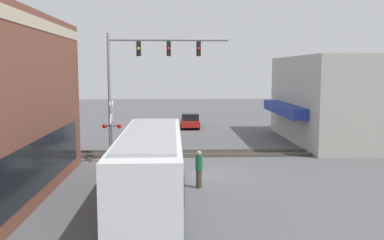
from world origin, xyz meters
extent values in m
plane|color=#565659|center=(0.00, 0.00, 0.00)|extent=(120.00, 120.00, 0.00)
cube|color=beige|center=(-4.14, 7.65, 7.65)|extent=(15.12, 0.36, 0.50)
cube|color=black|center=(-4.14, 7.55, 1.70)|extent=(12.53, 0.12, 2.20)
cube|color=#B2ADA3|center=(10.78, -11.72, 3.36)|extent=(13.52, 8.43, 6.73)
cube|color=navy|center=(10.78, -6.95, 2.60)|extent=(9.46, 1.20, 0.80)
cube|color=white|center=(-4.69, 2.80, 1.70)|extent=(11.33, 2.55, 2.55)
cube|color=black|center=(-4.69, 2.80, 2.09)|extent=(11.11, 2.59, 1.07)
cube|color=#194CA5|center=(-4.69, 2.80, 0.59)|extent=(11.11, 2.58, 0.24)
cube|color=#A5A8AA|center=(-4.69, 2.80, 3.04)|extent=(9.63, 2.17, 0.12)
cylinder|color=black|center=(-1.23, 2.80, 0.50)|extent=(1.00, 2.57, 1.00)
cylinder|color=black|center=(-8.56, 2.80, 0.50)|extent=(1.00, 2.57, 1.00)
cylinder|color=gray|center=(4.31, 5.82, 3.97)|extent=(0.20, 0.20, 7.94)
cylinder|color=gray|center=(4.31, 2.09, 7.54)|extent=(0.16, 7.45, 0.16)
cube|color=black|center=(4.31, 3.95, 6.99)|extent=(0.30, 0.27, 0.90)
sphere|color=yellow|center=(4.14, 3.95, 6.99)|extent=(0.20, 0.20, 0.20)
cube|color=black|center=(4.31, 2.09, 6.99)|extent=(0.30, 0.27, 0.90)
sphere|color=red|center=(4.14, 2.09, 6.99)|extent=(0.20, 0.20, 0.20)
cube|color=black|center=(4.31, 0.23, 6.99)|extent=(0.30, 0.27, 0.90)
sphere|color=red|center=(4.14, 0.23, 6.99)|extent=(0.20, 0.20, 0.20)
cylinder|color=gray|center=(3.25, 5.55, 1.80)|extent=(0.14, 0.14, 3.60)
cube|color=white|center=(3.25, 5.55, 3.10)|extent=(1.41, 0.06, 1.41)
cube|color=white|center=(3.25, 5.55, 3.10)|extent=(1.41, 0.06, 1.41)
cylinder|color=#38383A|center=(3.25, 5.55, 2.30)|extent=(0.08, 0.90, 0.08)
sphere|color=red|center=(3.20, 5.10, 2.30)|extent=(0.28, 0.28, 0.28)
sphere|color=red|center=(3.20, 6.00, 2.30)|extent=(0.28, 0.28, 0.28)
cube|color=#332D28|center=(6.00, 0.00, 0.01)|extent=(2.60, 60.00, 0.03)
cube|color=#6B6056|center=(5.28, 0.00, 0.07)|extent=(0.07, 60.00, 0.15)
cube|color=#6B6056|center=(6.72, 0.00, 0.07)|extent=(0.07, 60.00, 0.15)
cube|color=navy|center=(11.67, 2.80, 0.53)|extent=(4.82, 1.80, 0.55)
cube|color=black|center=(11.43, 2.80, 1.13)|extent=(2.65, 1.62, 0.66)
cylinder|color=black|center=(13.16, 2.80, 0.32)|extent=(0.64, 1.82, 0.64)
cylinder|color=black|center=(10.17, 2.80, 0.32)|extent=(0.64, 1.82, 0.64)
cube|color=#B21E19|center=(19.09, 0.20, 0.53)|extent=(4.29, 1.80, 0.56)
cube|color=black|center=(18.88, 0.20, 1.15)|extent=(2.36, 1.62, 0.66)
cylinder|color=black|center=(20.42, 0.20, 0.32)|extent=(0.64, 1.82, 0.64)
cylinder|color=black|center=(17.76, 0.20, 0.32)|extent=(0.64, 1.82, 0.64)
cylinder|color=black|center=(2.64, 5.09, 0.39)|extent=(0.28, 0.28, 0.78)
cylinder|color=maroon|center=(2.64, 5.09, 1.11)|extent=(0.34, 0.34, 0.65)
sphere|color=tan|center=(2.64, 5.09, 1.54)|extent=(0.21, 0.21, 0.21)
cylinder|color=#473828|center=(-2.47, 0.60, 0.43)|extent=(0.28, 0.28, 0.87)
cylinder|color=#195933|center=(-2.47, 0.60, 1.23)|extent=(0.34, 0.34, 0.72)
sphere|color=tan|center=(-2.47, 0.60, 1.71)|extent=(0.24, 0.24, 0.24)
camera|label=1|loc=(-22.64, 1.82, 5.72)|focal=40.00mm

